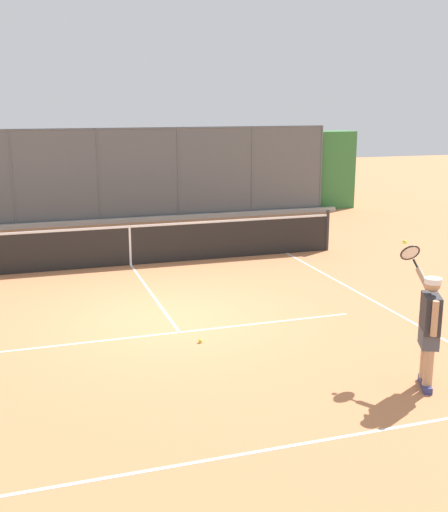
{
  "coord_description": "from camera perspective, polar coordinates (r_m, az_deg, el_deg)",
  "views": [
    {
      "loc": [
        2.39,
        10.59,
        3.77
      ],
      "look_at": [
        -1.07,
        -0.17,
        1.05
      ],
      "focal_mm": 44.75,
      "sensor_mm": 36.0,
      "label": 1
    }
  ],
  "objects": [
    {
      "name": "ground_plane",
      "position": [
        11.49,
        -4.85,
        -5.67
      ],
      "size": [
        60.0,
        60.0,
        0.0
      ],
      "primitive_type": "plane",
      "color": "#C67A4C"
    },
    {
      "name": "court_line_markings",
      "position": [
        10.54,
        -3.56,
        -7.43
      ],
      "size": [
        8.13,
        8.8,
        0.01
      ],
      "color": "white",
      "rests_on": "ground"
    },
    {
      "name": "fence_backdrop",
      "position": [
        21.37,
        -11.36,
        6.84
      ],
      "size": [
        18.56,
        1.37,
        3.01
      ],
      "color": "#565B60",
      "rests_on": "ground"
    },
    {
      "name": "tennis_net",
      "position": [
        15.27,
        -8.4,
        0.99
      ],
      "size": [
        10.45,
        0.09,
        1.07
      ],
      "color": "#2D2D2D",
      "rests_on": "ground"
    },
    {
      "name": "tennis_player",
      "position": [
        8.97,
        17.85,
        -5.86
      ],
      "size": [
        0.52,
        1.31,
        1.84
      ],
      "rotation": [
        0.0,
        0.0,
        -2.01
      ],
      "color": "navy",
      "rests_on": "ground"
    },
    {
      "name": "tennis_ball_near_net",
      "position": [
        10.38,
        -2.12,
        -7.58
      ],
      "size": [
        0.07,
        0.07,
        0.07
      ],
      "primitive_type": "sphere",
      "color": "#CCDB33",
      "rests_on": "ground"
    }
  ]
}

